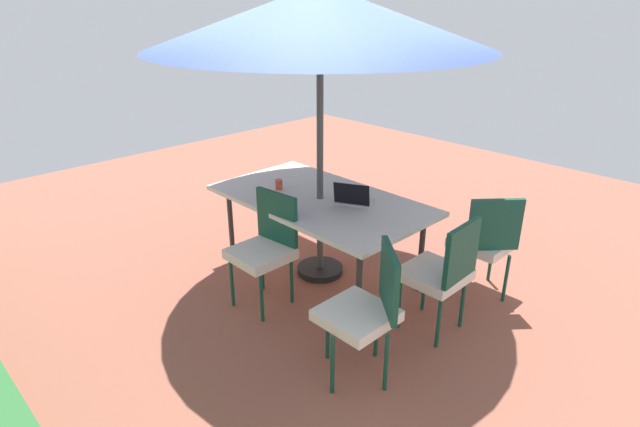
# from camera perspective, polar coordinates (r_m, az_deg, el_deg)

# --- Properties ---
(ground_plane) EXTENTS (10.00, 10.00, 0.02)m
(ground_plane) POSITION_cam_1_polar(r_m,az_deg,el_deg) (5.04, -0.00, -6.61)
(ground_plane) COLOR #935442
(dining_table) EXTENTS (2.02, 1.13, 0.78)m
(dining_table) POSITION_cam_1_polar(r_m,az_deg,el_deg) (4.71, -0.00, 1.19)
(dining_table) COLOR silver
(dining_table) RESTS_ON ground_plane
(patio_umbrella) EXTENTS (2.84, 2.84, 2.57)m
(patio_umbrella) POSITION_cam_1_polar(r_m,az_deg,el_deg) (4.37, -0.00, 20.87)
(patio_umbrella) COLOR #4C4C4C
(patio_umbrella) RESTS_ON ground_plane
(chair_northwest) EXTENTS (0.58, 0.59, 0.98)m
(chair_northwest) POSITION_cam_1_polar(r_m,az_deg,el_deg) (3.53, 5.14, -10.30)
(chair_northwest) COLOR silver
(chair_northwest) RESTS_ON ground_plane
(chair_west) EXTENTS (0.47, 0.46, 0.98)m
(chair_west) POSITION_cam_1_polar(r_m,az_deg,el_deg) (4.06, 13.35, -6.12)
(chair_west) COLOR silver
(chair_west) RESTS_ON ground_plane
(chair_southwest) EXTENTS (0.59, 0.58, 0.98)m
(chair_southwest) POSITION_cam_1_polar(r_m,az_deg,el_deg) (4.64, 17.91, -2.73)
(chair_southwest) COLOR silver
(chair_southwest) RESTS_ON ground_plane
(chair_north) EXTENTS (0.47, 0.48, 0.98)m
(chair_north) POSITION_cam_1_polar(r_m,az_deg,el_deg) (4.35, -6.07, -3.47)
(chair_north) COLOR silver
(chair_north) RESTS_ON ground_plane
(laptop) EXTENTS (0.40, 0.36, 0.21)m
(laptop) POSITION_cam_1_polar(r_m,az_deg,el_deg) (4.56, 3.74, 1.65)
(laptop) COLOR #B7B7BC
(laptop) RESTS_ON dining_table
(cup) EXTENTS (0.07, 0.07, 0.10)m
(cup) POSITION_cam_1_polar(r_m,az_deg,el_deg) (4.90, -4.58, 3.22)
(cup) COLOR #CC4C33
(cup) RESTS_ON dining_table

